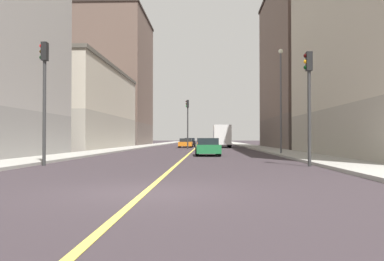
% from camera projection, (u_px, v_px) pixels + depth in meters
% --- Properties ---
extents(ground_plane, '(400.00, 400.00, 0.00)m').
position_uv_depth(ground_plane, '(145.00, 192.00, 10.01)').
color(ground_plane, '#332A2F').
rests_on(ground_plane, ground).
extents(sidewalk_left, '(3.02, 168.00, 0.15)m').
position_uv_depth(sidewalk_left, '(254.00, 147.00, 58.66)').
color(sidewalk_left, '#9E9B93').
rests_on(sidewalk_left, ground).
extents(sidewalk_right, '(3.02, 168.00, 0.15)m').
position_uv_depth(sidewalk_right, '(140.00, 147.00, 59.27)').
color(sidewalk_right, '#9E9B93').
rests_on(sidewalk_right, ground).
extents(lane_center_stripe, '(0.16, 154.00, 0.01)m').
position_uv_depth(lane_center_stripe, '(197.00, 147.00, 58.96)').
color(lane_center_stripe, '#E5D14C').
rests_on(lane_center_stripe, ground).
extents(building_left_mid, '(11.67, 22.78, 21.25)m').
position_uv_depth(building_left_mid, '(315.00, 66.00, 52.15)').
color(building_left_mid, brown).
rests_on(building_left_mid, ground).
extents(building_right_midblock, '(11.67, 26.30, 10.16)m').
position_uv_depth(building_right_midblock, '(72.00, 108.00, 50.83)').
color(building_right_midblock, '#9D9688').
rests_on(building_right_midblock, ground).
extents(building_right_distant, '(11.67, 19.13, 24.05)m').
position_uv_depth(building_right_distant, '(116.00, 81.00, 75.35)').
color(building_right_distant, brown).
rests_on(building_right_distant, ground).
extents(traffic_light_left_near, '(0.40, 0.32, 5.42)m').
position_uv_depth(traffic_light_left_near, '(309.00, 91.00, 19.15)').
color(traffic_light_left_near, '#2D2D2D').
rests_on(traffic_light_left_near, ground).
extents(traffic_light_right_near, '(0.40, 0.32, 6.00)m').
position_uv_depth(traffic_light_right_near, '(44.00, 86.00, 19.63)').
color(traffic_light_right_near, '#2D2D2D').
rests_on(traffic_light_right_near, ground).
extents(traffic_light_median_far, '(0.40, 0.32, 5.96)m').
position_uv_depth(traffic_light_median_far, '(188.00, 117.00, 49.15)').
color(traffic_light_median_far, '#2D2D2D').
rests_on(traffic_light_median_far, ground).
extents(street_lamp_left_near, '(0.36, 0.36, 8.25)m').
position_uv_depth(street_lamp_left_near, '(281.00, 91.00, 32.00)').
color(street_lamp_left_near, '#4C4C51').
rests_on(street_lamp_left_near, ground).
extents(car_green, '(1.97, 4.36, 1.34)m').
position_uv_depth(car_green, '(208.00, 147.00, 30.61)').
color(car_green, '#1E6B38').
rests_on(car_green, ground).
extents(car_black, '(1.80, 4.02, 1.34)m').
position_uv_depth(car_black, '(190.00, 142.00, 63.22)').
color(car_black, black).
rests_on(car_black, ground).
extents(car_orange, '(1.93, 4.11, 1.28)m').
position_uv_depth(car_orange, '(186.00, 143.00, 56.85)').
color(car_orange, orange).
rests_on(car_orange, ground).
extents(box_truck, '(2.40, 7.57, 3.11)m').
position_uv_depth(box_truck, '(222.00, 136.00, 56.90)').
color(box_truck, navy).
rests_on(box_truck, ground).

